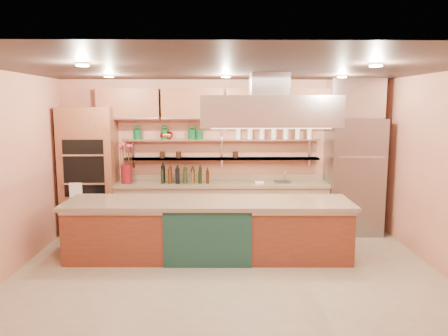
{
  "coord_description": "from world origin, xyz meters",
  "views": [
    {
      "loc": [
        -0.15,
        -5.66,
        2.35
      ],
      "look_at": [
        -0.03,
        1.0,
        1.38
      ],
      "focal_mm": 35.0,
      "sensor_mm": 36.0,
      "label": 1
    }
  ],
  "objects_px": {
    "island": "(209,229)",
    "copper_kettle": "(168,135)",
    "refrigerator": "(353,176)",
    "kitchen_scale": "(259,181)",
    "flower_vase": "(126,174)",
    "green_canister": "(200,135)"
  },
  "relations": [
    {
      "from": "island",
      "to": "copper_kettle",
      "type": "xyz_separation_m",
      "value": [
        -0.76,
        1.5,
        1.34
      ]
    },
    {
      "from": "refrigerator",
      "to": "kitchen_scale",
      "type": "height_order",
      "value": "refrigerator"
    },
    {
      "from": "island",
      "to": "flower_vase",
      "type": "relative_size",
      "value": 12.7
    },
    {
      "from": "copper_kettle",
      "to": "green_canister",
      "type": "height_order",
      "value": "green_canister"
    },
    {
      "from": "green_canister",
      "to": "island",
      "type": "bearing_deg",
      "value": -82.93
    },
    {
      "from": "refrigerator",
      "to": "kitchen_scale",
      "type": "xyz_separation_m",
      "value": [
        -1.72,
        0.01,
        -0.08
      ]
    },
    {
      "from": "refrigerator",
      "to": "flower_vase",
      "type": "height_order",
      "value": "refrigerator"
    },
    {
      "from": "island",
      "to": "kitchen_scale",
      "type": "bearing_deg",
      "value": 56.04
    },
    {
      "from": "refrigerator",
      "to": "flower_vase",
      "type": "xyz_separation_m",
      "value": [
        -4.13,
        0.01,
        0.05
      ]
    },
    {
      "from": "kitchen_scale",
      "to": "copper_kettle",
      "type": "bearing_deg",
      "value": -179.95
    },
    {
      "from": "flower_vase",
      "to": "copper_kettle",
      "type": "relative_size",
      "value": 1.9
    },
    {
      "from": "flower_vase",
      "to": "green_canister",
      "type": "xyz_separation_m",
      "value": [
        1.32,
        0.22,
        0.7
      ]
    },
    {
      "from": "kitchen_scale",
      "to": "copper_kettle",
      "type": "relative_size",
      "value": 0.88
    },
    {
      "from": "refrigerator",
      "to": "copper_kettle",
      "type": "height_order",
      "value": "refrigerator"
    },
    {
      "from": "flower_vase",
      "to": "copper_kettle",
      "type": "xyz_separation_m",
      "value": [
        0.74,
        0.22,
        0.69
      ]
    },
    {
      "from": "green_canister",
      "to": "copper_kettle",
      "type": "bearing_deg",
      "value": 180.0
    },
    {
      "from": "refrigerator",
      "to": "flower_vase",
      "type": "bearing_deg",
      "value": 179.86
    },
    {
      "from": "green_canister",
      "to": "kitchen_scale",
      "type": "bearing_deg",
      "value": -11.41
    },
    {
      "from": "flower_vase",
      "to": "copper_kettle",
      "type": "bearing_deg",
      "value": 16.46
    },
    {
      "from": "island",
      "to": "copper_kettle",
      "type": "bearing_deg",
      "value": 118.08
    },
    {
      "from": "island",
      "to": "flower_vase",
      "type": "height_order",
      "value": "flower_vase"
    },
    {
      "from": "refrigerator",
      "to": "flower_vase",
      "type": "distance_m",
      "value": 4.13
    }
  ]
}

